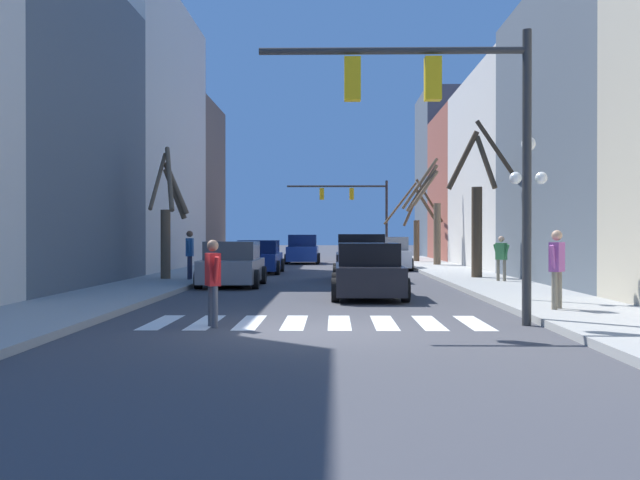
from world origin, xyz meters
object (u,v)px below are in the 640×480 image
at_px(car_parked_left_mid, 361,259).
at_px(pedestrian_on_right_sidewalk, 190,250).
at_px(pedestrian_waiting_at_curb, 213,275).
at_px(traffic_signal_far, 356,202).
at_px(street_tree_left_near, 168,216).
at_px(pedestrian_on_left_sidewalk, 501,254).
at_px(pedestrian_crossing_street, 557,262).
at_px(car_driving_toward_lane, 232,265).
at_px(street_tree_right_far, 478,208).
at_px(street_tree_right_near, 417,224).
at_px(street_tree_left_far, 432,216).
at_px(car_parked_right_far, 368,272).
at_px(car_driving_away_lane, 259,258).
at_px(car_parked_right_near, 303,250).
at_px(street_lamp_right_corner, 528,184).
at_px(traffic_signal_near, 450,114).
at_px(car_at_intersection, 389,255).

relative_size(car_parked_left_mid, pedestrian_on_right_sidewalk, 2.52).
relative_size(car_parked_left_mid, pedestrian_waiting_at_curb, 2.68).
bearing_deg(traffic_signal_far, street_tree_left_near, -106.43).
bearing_deg(pedestrian_on_left_sidewalk, pedestrian_crossing_street, -46.72).
xyz_separation_m(car_parked_left_mid, car_driving_toward_lane, (-4.54, -3.02, -0.11)).
xyz_separation_m(traffic_signal_far, car_driving_toward_lane, (-5.09, -27.89, -3.44)).
bearing_deg(street_tree_right_far, street_tree_right_near, 91.04).
distance_m(traffic_signal_far, street_tree_left_far, 12.86).
relative_size(car_parked_right_far, street_tree_right_near, 0.89).
relative_size(car_driving_away_lane, pedestrian_crossing_street, 2.64).
relative_size(car_driving_away_lane, pedestrian_waiting_at_curb, 2.72).
bearing_deg(pedestrian_on_left_sidewalk, street_tree_right_near, 141.09).
xyz_separation_m(car_parked_left_mid, street_tree_left_far, (4.38, 12.68, 1.98)).
bearing_deg(pedestrian_on_right_sidewalk, car_driving_toward_lane, 46.73).
bearing_deg(car_parked_right_near, street_tree_left_near, -12.34).
distance_m(car_driving_toward_lane, street_tree_right_near, 23.06).
distance_m(car_parked_right_far, car_driving_toward_lane, 6.44).
bearing_deg(pedestrian_crossing_street, street_lamp_right_corner, -143.16).
xyz_separation_m(car_driving_away_lane, pedestrian_on_left_sidewalk, (9.40, -8.20, 0.36)).
bearing_deg(street_tree_left_near, street_lamp_right_corner, -38.64).
bearing_deg(traffic_signal_near, car_driving_away_lane, 105.99).
relative_size(pedestrian_crossing_street, street_tree_left_far, 0.29).
relative_size(pedestrian_waiting_at_curb, street_tree_right_far, 0.28).
bearing_deg(car_driving_toward_lane, street_tree_left_near, 56.39).
bearing_deg(street_lamp_right_corner, street_tree_left_near, 141.36).
bearing_deg(pedestrian_on_left_sidewalk, street_tree_left_far, 141.09).
bearing_deg(pedestrian_on_left_sidewalk, traffic_signal_far, 148.21).
relative_size(pedestrian_on_right_sidewalk, pedestrian_on_left_sidewalk, 1.12).
distance_m(traffic_signal_near, car_at_intersection, 23.71).
xyz_separation_m(pedestrian_on_right_sidewalk, street_tree_right_far, (10.84, 1.45, 1.60)).
bearing_deg(traffic_signal_far, pedestrian_crossing_street, -84.94).
xyz_separation_m(car_driving_toward_lane, pedestrian_on_right_sidewalk, (-1.79, 1.60, 0.47)).
height_order(car_driving_away_lane, street_tree_right_far, street_tree_right_far).
relative_size(street_lamp_right_corner, street_tree_right_near, 0.79).
xyz_separation_m(car_at_intersection, car_driving_toward_lane, (-6.33, -12.35, -0.05)).
height_order(car_parked_right_far, pedestrian_waiting_at_curb, pedestrian_waiting_at_curb).
distance_m(street_tree_left_near, street_tree_right_near, 22.59).
relative_size(car_driving_toward_lane, street_tree_right_far, 0.69).
bearing_deg(car_parked_left_mid, street_tree_right_near, -12.92).
bearing_deg(car_parked_right_near, pedestrian_crossing_street, 12.74).
height_order(car_driving_away_lane, pedestrian_waiting_at_curb, pedestrian_waiting_at_curb).
distance_m(car_driving_away_lane, street_tree_left_near, 7.86).
distance_m(traffic_signal_far, street_tree_right_far, 25.19).
bearing_deg(car_parked_left_mid, pedestrian_crossing_street, -162.69).
xyz_separation_m(car_parked_right_near, pedestrian_waiting_at_curb, (-0.37, -32.33, 0.16)).
bearing_deg(car_driving_toward_lane, street_tree_left_far, -29.60).
bearing_deg(car_parked_right_near, street_lamp_right_corner, 13.70).
bearing_deg(street_tree_right_far, pedestrian_on_right_sidewalk, -172.37).
height_order(pedestrian_on_right_sidewalk, street_tree_left_far, street_tree_left_far).
bearing_deg(street_tree_right_far, pedestrian_on_left_sidewalk, -81.05).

